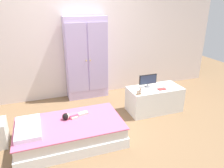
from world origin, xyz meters
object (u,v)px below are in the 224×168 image
Objects in this scene: doll at (71,116)px; book_red at (162,89)px; wardrobe at (87,59)px; tv_stand at (154,99)px; rocking_horse_toy at (139,91)px; bed at (70,132)px; tv_monitor at (148,80)px.

doll is 1.65m from book_red.
doll is at bearing -172.96° from book_red.
wardrobe is (0.57, 1.32, 0.47)m from doll.
tv_stand is 0.51m from rocking_horse_toy.
bed is 1.73m from book_red.
doll is 1.52m from wardrobe.
doll is 1.18m from rocking_horse_toy.
rocking_horse_toy is at bearing 7.22° from doll.
tv_stand reaches higher than bed.
wardrobe reaches higher than tv_stand.
wardrobe is at bearing 66.76° from doll.
doll is 3.44× the size of rocking_horse_toy.
wardrobe reaches higher than tv_monitor.
doll is 0.41× the size of tv_stand.
bed is at bearing -106.62° from doll.
bed is 4.43× the size of tv_monitor.
wardrobe reaches higher than doll.
rocking_horse_toy is (1.20, 0.27, 0.35)m from bed.
wardrobe is 1.54m from tv_stand.
tv_monitor is (1.49, 0.51, 0.43)m from bed.
bed is at bearing -168.89° from book_red.
bed is 12.98× the size of rocking_horse_toy.
wardrobe is at bearing 116.85° from rocking_horse_toy.
rocking_horse_toy is (-0.39, -0.16, 0.28)m from tv_stand.
doll is at bearing 73.38° from bed.
tv_stand is 6.73× the size of book_red.
tv_monitor is at bearing 143.75° from tv_stand.
tv_monitor is 0.38m from rocking_horse_toy.
tv_stand is (1.60, 0.43, 0.07)m from bed.
book_red is (1.63, 0.20, 0.11)m from doll.
rocking_horse_toy reaches higher than bed.
doll is 0.24× the size of wardrobe.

